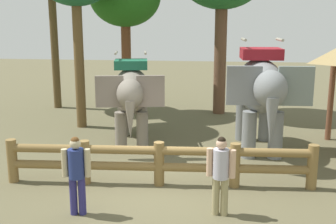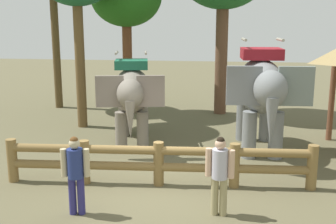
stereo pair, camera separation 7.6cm
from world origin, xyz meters
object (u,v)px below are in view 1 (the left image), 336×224
at_px(log_fence, 159,161).
at_px(elephant_near_left, 131,94).
at_px(tourist_woman_in_black, 76,170).
at_px(elephant_center, 261,89).
at_px(tourist_man_in_blue, 221,170).

relative_size(log_fence, elephant_near_left, 2.13).
bearing_deg(tourist_woman_in_black, elephant_center, 50.20).
relative_size(log_fence, tourist_woman_in_black, 4.50).
bearing_deg(elephant_center, elephant_near_left, 177.42).
xyz_separation_m(elephant_center, tourist_man_in_blue, (-1.10, -4.36, -0.91)).
relative_size(elephant_center, tourist_man_in_blue, 2.37).
xyz_separation_m(elephant_center, tourist_woman_in_black, (-3.91, -4.69, -0.92)).
bearing_deg(elephant_center, log_fence, -130.15).
distance_m(log_fence, tourist_woman_in_black, 2.22).
distance_m(elephant_near_left, tourist_woman_in_black, 4.91).
bearing_deg(elephant_center, tourist_woman_in_black, -129.80).
xyz_separation_m(log_fence, tourist_woman_in_black, (-1.38, -1.70, 0.33)).
relative_size(elephant_center, tourist_woman_in_black, 2.38).
height_order(elephant_center, tourist_woman_in_black, elephant_center).
distance_m(elephant_center, tourist_woman_in_black, 6.18).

